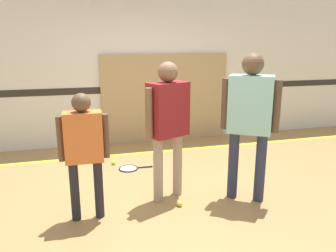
# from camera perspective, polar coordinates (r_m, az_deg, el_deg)

# --- Properties ---
(ground_plane) EXTENTS (16.00, 16.00, 0.00)m
(ground_plane) POSITION_cam_1_polar(r_m,az_deg,el_deg) (4.28, -0.03, -11.45)
(ground_plane) COLOR #A87F4C
(wall_back) EXTENTS (16.00, 0.07, 3.20)m
(wall_back) POSITION_cam_1_polar(r_m,az_deg,el_deg) (6.17, -5.95, 11.71)
(wall_back) COLOR silver
(wall_back) RESTS_ON ground_plane
(wall_panel) EXTENTS (2.45, 0.05, 1.66)m
(wall_panel) POSITION_cam_1_polar(r_m,az_deg,el_deg) (6.31, -0.39, 4.86)
(wall_panel) COLOR tan
(wall_panel) RESTS_ON ground_plane
(floor_stripe) EXTENTS (14.40, 0.10, 0.01)m
(floor_stripe) POSITION_cam_1_polar(r_m,az_deg,el_deg) (5.73, -4.29, -4.70)
(floor_stripe) COLOR yellow
(floor_stripe) RESTS_ON ground_plane
(person_instructor) EXTENTS (0.58, 0.42, 1.65)m
(person_instructor) POSITION_cam_1_polar(r_m,az_deg,el_deg) (3.81, 0.00, 1.65)
(person_instructor) COLOR tan
(person_instructor) RESTS_ON ground_plane
(person_student_left) EXTENTS (0.52, 0.22, 1.37)m
(person_student_left) POSITION_cam_1_polar(r_m,az_deg,el_deg) (3.48, -14.44, -2.96)
(person_student_left) COLOR #232328
(person_student_left) RESTS_ON ground_plane
(person_student_right) EXTENTS (0.57, 0.49, 1.75)m
(person_student_right) POSITION_cam_1_polar(r_m,az_deg,el_deg) (3.89, 14.07, 2.35)
(person_student_right) COLOR #2D334C
(person_student_right) RESTS_ON ground_plane
(racket_spare_on_floor) EXTENTS (0.53, 0.30, 0.03)m
(racket_spare_on_floor) POSITION_cam_1_polar(r_m,az_deg,el_deg) (5.04, -6.69, -7.33)
(racket_spare_on_floor) COLOR #28282D
(racket_spare_on_floor) RESTS_ON ground_plane
(tennis_ball_near_instructor) EXTENTS (0.07, 0.07, 0.07)m
(tennis_ball_near_instructor) POSITION_cam_1_polar(r_m,az_deg,el_deg) (3.93, 2.04, -13.38)
(tennis_ball_near_instructor) COLOR #CCE038
(tennis_ball_near_instructor) RESTS_ON ground_plane
(tennis_ball_by_spare_racket) EXTENTS (0.07, 0.07, 0.07)m
(tennis_ball_by_spare_racket) POSITION_cam_1_polar(r_m,az_deg,el_deg) (5.24, -9.49, -6.31)
(tennis_ball_by_spare_racket) COLOR #CCE038
(tennis_ball_by_spare_racket) RESTS_ON ground_plane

